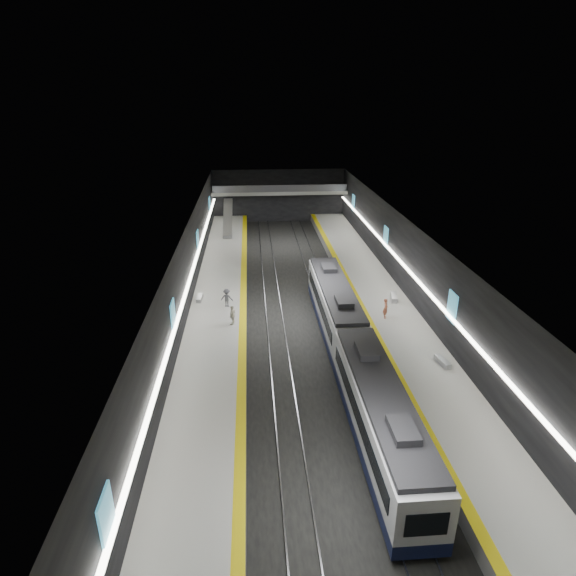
{
  "coord_description": "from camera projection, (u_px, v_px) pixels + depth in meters",
  "views": [
    {
      "loc": [
        -4.35,
        -38.48,
        18.92
      ],
      "look_at": [
        -1.16,
        2.09,
        2.2
      ],
      "focal_mm": 30.0,
      "sensor_mm": 36.0,
      "label": 1
    }
  ],
  "objects": [
    {
      "name": "platform_left",
      "position": [
        218.0,
        317.0,
        42.26
      ],
      "size": [
        5.0,
        70.0,
        1.0
      ],
      "primitive_type": "cube",
      "color": "slate",
      "rests_on": "ground"
    },
    {
      "name": "tile_surface_right",
      "position": [
        386.0,
        306.0,
        43.15
      ],
      "size": [
        5.0,
        70.0,
        0.02
      ],
      "primitive_type": "cube",
      "color": "#B5B5B0",
      "rests_on": "platform_right"
    },
    {
      "name": "wall_back",
      "position": [
        279.0,
        196.0,
        73.75
      ],
      "size": [
        20.0,
        0.04,
        8.0
      ],
      "primitive_type": "cube",
      "color": "black",
      "rests_on": "ground"
    },
    {
      "name": "passenger_right_a",
      "position": [
        386.0,
        308.0,
        40.65
      ],
      "size": [
        0.53,
        0.7,
        1.74
      ],
      "primitive_type": "imported",
      "rotation": [
        0.0,
        0.0,
        1.39
      ],
      "color": "#B56043",
      "rests_on": "platform_right"
    },
    {
      "name": "ad_posters",
      "position": [
        302.0,
        268.0,
        42.2
      ],
      "size": [
        19.94,
        53.5,
        2.2
      ],
      "color": "#43A4CA",
      "rests_on": "wall_left"
    },
    {
      "name": "wall_right",
      "position": [
        416.0,
        274.0,
        42.19
      ],
      "size": [
        0.04,
        70.0,
        8.0
      ],
      "primitive_type": "cube",
      "color": "black",
      "rests_on": "ground"
    },
    {
      "name": "cove_light_right",
      "position": [
        414.0,
        276.0,
        42.26
      ],
      "size": [
        0.25,
        68.6,
        0.12
      ],
      "primitive_type": "cube",
      "color": "white",
      "rests_on": "wall_right"
    },
    {
      "name": "bench_right_near",
      "position": [
        443.0,
        362.0,
        33.96
      ],
      "size": [
        0.73,
        1.67,
        0.39
      ],
      "primitive_type": "cube",
      "rotation": [
        0.0,
        0.0,
        0.18
      ],
      "color": "#99999E",
      "rests_on": "platform_right"
    },
    {
      "name": "tactile_strip_left",
      "position": [
        243.0,
        311.0,
        42.22
      ],
      "size": [
        0.6,
        70.0,
        0.02
      ],
      "primitive_type": "cube",
      "color": "#DAC30B",
      "rests_on": "platform_left"
    },
    {
      "name": "tile_surface_left",
      "position": [
        218.0,
        312.0,
        42.06
      ],
      "size": [
        5.0,
        70.0,
        0.02
      ],
      "primitive_type": "cube",
      "color": "#B5B5B0",
      "rests_on": "platform_left"
    },
    {
      "name": "ground",
      "position": [
        303.0,
        319.0,
        42.99
      ],
      "size": [
        70.0,
        70.0,
        0.0
      ],
      "primitive_type": "plane",
      "color": "black",
      "rests_on": "ground"
    },
    {
      "name": "escalator",
      "position": [
        228.0,
        218.0,
        65.32
      ],
      "size": [
        1.2,
        7.5,
        3.92
      ],
      "primitive_type": "cube",
      "rotation": [
        0.44,
        0.0,
        0.0
      ],
      "color": "#99999E",
      "rests_on": "platform_left"
    },
    {
      "name": "ceiling",
      "position": [
        304.0,
        233.0,
        39.95
      ],
      "size": [
        20.0,
        70.0,
        0.04
      ],
      "primitive_type": "cube",
      "rotation": [
        3.14,
        0.0,
        0.0
      ],
      "color": "beige",
      "rests_on": "wall_left"
    },
    {
      "name": "bench_right_far",
      "position": [
        394.0,
        297.0,
        44.44
      ],
      "size": [
        0.92,
        1.97,
        0.46
      ],
      "primitive_type": "cube",
      "rotation": [
        0.0,
        0.0,
        -0.21
      ],
      "color": "#99999E",
      "rests_on": "platform_right"
    },
    {
      "name": "rails",
      "position": [
        303.0,
        319.0,
        42.97
      ],
      "size": [
        6.52,
        70.0,
        0.12
      ],
      "color": "gray",
      "rests_on": "ground"
    },
    {
      "name": "cove_light_left",
      "position": [
        189.0,
        283.0,
        40.84
      ],
      "size": [
        0.25,
        68.6,
        0.12
      ],
      "primitive_type": "cube",
      "color": "white",
      "rests_on": "wall_left"
    },
    {
      "name": "passenger_left_b",
      "position": [
        227.0,
        298.0,
        42.79
      ],
      "size": [
        1.18,
        0.82,
        1.67
      ],
      "primitive_type": "imported",
      "rotation": [
        0.0,
        0.0,
        2.95
      ],
      "color": "#43444B",
      "rests_on": "platform_left"
    },
    {
      "name": "bench_left_far",
      "position": [
        200.0,
        298.0,
        44.37
      ],
      "size": [
        0.55,
        1.64,
        0.4
      ],
      "primitive_type": "cube",
      "rotation": [
        0.0,
        0.0,
        -0.06
      ],
      "color": "#99999E",
      "rests_on": "platform_left"
    },
    {
      "name": "tactile_strip_right",
      "position": [
        362.0,
        307.0,
        42.99
      ],
      "size": [
        0.6,
        70.0,
        0.02
      ],
      "primitive_type": "cube",
      "color": "#DAC30B",
      "rests_on": "platform_right"
    },
    {
      "name": "platform_right",
      "position": [
        385.0,
        311.0,
        43.34
      ],
      "size": [
        5.0,
        70.0,
        1.0
      ],
      "primitive_type": "cube",
      "color": "slate",
      "rests_on": "ground"
    },
    {
      "name": "passenger_left_a",
      "position": [
        233.0,
        315.0,
        39.51
      ],
      "size": [
        0.73,
        1.07,
        1.68
      ],
      "primitive_type": "imported",
      "rotation": [
        0.0,
        0.0,
        -1.93
      ],
      "color": "silver",
      "rests_on": "platform_left"
    },
    {
      "name": "mezzanine_bridge",
      "position": [
        280.0,
        192.0,
        71.44
      ],
      "size": [
        20.0,
        3.0,
        1.5
      ],
      "color": "gray",
      "rests_on": "wall_left"
    },
    {
      "name": "train",
      "position": [
        353.0,
        348.0,
        33.71
      ],
      "size": [
        2.69,
        30.04,
        3.6
      ],
      "color": "#0E1536",
      "rests_on": "ground"
    },
    {
      "name": "wall_left",
      "position": [
        186.0,
        281.0,
        40.75
      ],
      "size": [
        0.04,
        70.0,
        8.0
      ],
      "primitive_type": "cube",
      "color": "black",
      "rests_on": "ground"
    }
  ]
}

